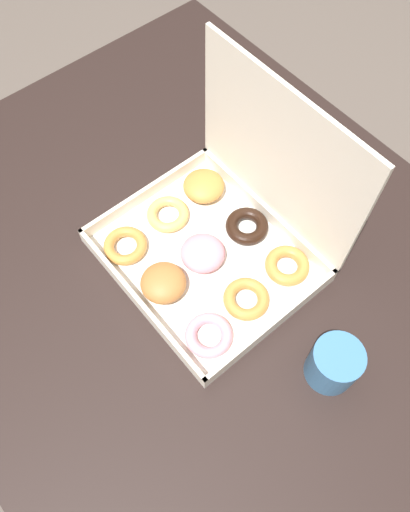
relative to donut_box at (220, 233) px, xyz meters
The scene contains 4 objects.
ground_plane 0.79m from the donut_box, 97.15° to the right, with size 8.00×8.00×0.00m, color #564C44.
dining_table 0.15m from the donut_box, 97.15° to the right, with size 1.24×1.00×0.73m.
donut_box is the anchor object (origin of this frame).
coffee_mug 0.31m from the donut_box, ahead, with size 0.08×0.08×0.09m.
Camera 1 is at (0.36, -0.28, 1.58)m, focal length 35.00 mm.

